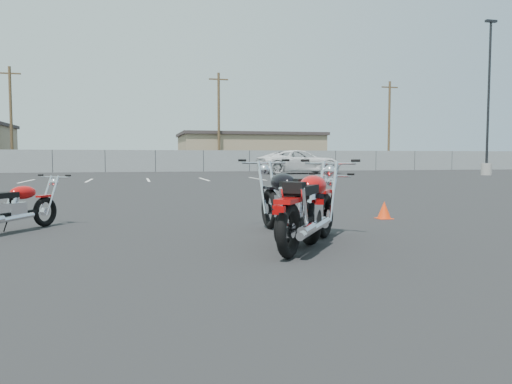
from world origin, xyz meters
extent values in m
plane|color=black|center=(0.00, 0.00, 0.00)|extent=(120.00, 120.00, 0.00)
torus|color=black|center=(-3.23, 2.09, 0.26)|extent=(0.37, 0.49, 0.52)
cylinder|color=silver|center=(-3.23, 2.09, 0.26)|extent=(0.15, 0.16, 0.14)
cube|color=black|center=(-3.58, 1.56, 0.30)|extent=(0.58, 0.81, 0.05)
cube|color=silver|center=(-3.61, 1.53, 0.35)|extent=(0.39, 0.41, 0.26)
cylinder|color=silver|center=(-3.61, 1.53, 0.51)|extent=(0.27, 0.28, 0.23)
ellipsoid|color=#AE0B0A|center=(-3.49, 1.69, 0.63)|extent=(0.50, 0.57, 0.22)
cube|color=black|center=(-3.73, 1.35, 0.61)|extent=(0.46, 0.52, 0.09)
cube|color=#AE0B0A|center=(-3.23, 2.09, 0.54)|extent=(0.26, 0.31, 0.03)
cylinder|color=silver|center=(-3.61, 1.27, 0.24)|extent=(0.60, 0.84, 0.11)
cylinder|color=silver|center=(-3.11, 2.13, 0.54)|extent=(0.23, 0.31, 0.69)
cylinder|color=silver|center=(-3.24, 2.22, 0.54)|extent=(0.23, 0.31, 0.69)
sphere|color=silver|center=(-3.09, 2.29, 0.77)|extent=(0.19, 0.19, 0.14)
cylinder|color=silver|center=(-3.08, 2.30, 0.85)|extent=(0.52, 0.36, 0.03)
cylinder|color=black|center=(-2.84, 2.12, 0.89)|extent=(0.10, 0.08, 0.03)
cylinder|color=black|center=(-3.34, 2.46, 0.89)|extent=(0.10, 0.08, 0.03)
cylinder|color=black|center=(-3.73, 1.56, 0.13)|extent=(0.13, 0.09, 0.26)
torus|color=black|center=(0.52, 0.90, 0.34)|extent=(0.17, 0.69, 0.68)
cylinder|color=silver|center=(0.52, 0.90, 0.34)|extent=(0.12, 0.19, 0.18)
torus|color=black|center=(0.62, -0.74, 0.34)|extent=(0.17, 0.69, 0.68)
cylinder|color=silver|center=(0.62, -0.74, 0.34)|extent=(0.12, 0.19, 0.18)
cube|color=black|center=(0.57, 0.08, 0.39)|extent=(0.19, 1.20, 0.07)
cube|color=silver|center=(0.57, 0.02, 0.45)|extent=(0.34, 0.45, 0.34)
cylinder|color=silver|center=(0.57, 0.02, 0.66)|extent=(0.24, 0.30, 0.30)
ellipsoid|color=black|center=(0.56, 0.28, 0.82)|extent=(0.39, 0.68, 0.29)
cube|color=black|center=(0.59, -0.26, 0.79)|extent=(0.33, 0.64, 0.11)
cube|color=black|center=(0.61, -0.54, 0.84)|extent=(0.26, 0.22, 0.14)
cube|color=black|center=(0.62, -0.76, 0.70)|extent=(0.23, 0.49, 0.06)
cube|color=black|center=(0.52, 0.90, 0.70)|extent=(0.17, 0.39, 0.05)
cylinder|color=silver|center=(0.75, -0.56, 0.62)|extent=(0.07, 0.21, 0.45)
cylinder|color=silver|center=(0.47, -0.58, 0.62)|extent=(0.07, 0.21, 0.45)
cylinder|color=silver|center=(0.77, -0.25, 0.32)|extent=(0.18, 1.25, 0.15)
cylinder|color=silver|center=(0.80, -0.61, 0.34)|extent=(0.16, 0.41, 0.15)
cylinder|color=silver|center=(0.61, 1.04, 0.70)|extent=(0.08, 0.46, 0.90)
cylinder|color=silver|center=(0.41, 1.03, 0.70)|extent=(0.08, 0.46, 0.90)
sphere|color=silver|center=(0.50, 1.22, 1.00)|extent=(0.19, 0.19, 0.18)
cylinder|color=silver|center=(0.50, 1.24, 1.11)|extent=(0.79, 0.08, 0.03)
cylinder|color=black|center=(0.89, 1.24, 1.16)|extent=(0.14, 0.05, 0.04)
cylinder|color=black|center=(0.10, 1.19, 1.16)|extent=(0.14, 0.05, 0.04)
cylinder|color=black|center=(0.42, -0.04, 0.17)|extent=(0.18, 0.04, 0.34)
cube|color=#990505|center=(0.64, -1.06, 0.62)|extent=(0.12, 0.08, 0.07)
torus|color=black|center=(1.05, -0.23, 0.34)|extent=(0.50, 0.62, 0.68)
cylinder|color=silver|center=(1.05, -0.23, 0.34)|extent=(0.20, 0.21, 0.18)
torus|color=black|center=(0.08, -1.56, 0.34)|extent=(0.50, 0.62, 0.68)
cylinder|color=silver|center=(0.08, -1.56, 0.34)|extent=(0.20, 0.21, 0.18)
cube|color=black|center=(0.56, -0.90, 0.39)|extent=(0.79, 1.03, 0.07)
cube|color=silver|center=(0.53, -0.94, 0.45)|extent=(0.51, 0.54, 0.34)
cylinder|color=silver|center=(0.53, -0.94, 0.66)|extent=(0.35, 0.36, 0.30)
ellipsoid|color=#AE0B0A|center=(0.68, -0.73, 0.82)|extent=(0.67, 0.74, 0.29)
cube|color=black|center=(0.36, -1.17, 0.80)|extent=(0.61, 0.68, 0.11)
cube|color=black|center=(0.19, -1.40, 0.84)|extent=(0.32, 0.31, 0.14)
cube|color=#AE0B0A|center=(0.06, -1.58, 0.70)|extent=(0.45, 0.51, 0.06)
cube|color=#AE0B0A|center=(1.05, -0.23, 0.70)|extent=(0.35, 0.40, 0.05)
cylinder|color=silver|center=(0.29, -1.51, 0.63)|extent=(0.17, 0.20, 0.45)
cylinder|color=silver|center=(0.07, -1.34, 0.63)|extent=(0.17, 0.20, 0.45)
cylinder|color=silver|center=(0.51, -1.28, 0.32)|extent=(0.82, 1.07, 0.15)
cylinder|color=silver|center=(0.29, -1.57, 0.34)|extent=(0.35, 0.41, 0.15)
cylinder|color=silver|center=(1.21, -0.18, 0.70)|extent=(0.31, 0.40, 0.90)
cylinder|color=silver|center=(1.04, -0.06, 0.70)|extent=(0.31, 0.40, 0.90)
sphere|color=silver|center=(1.23, 0.03, 1.00)|extent=(0.25, 0.25, 0.18)
cylinder|color=silver|center=(1.25, 0.04, 1.11)|extent=(0.66, 0.50, 0.03)
cylinder|color=black|center=(1.56, -0.21, 1.16)|extent=(0.13, 0.11, 0.04)
cylinder|color=black|center=(0.91, 0.26, 1.16)|extent=(0.13, 0.11, 0.04)
cylinder|color=black|center=(0.37, -0.89, 0.17)|extent=(0.16, 0.13, 0.34)
cube|color=#990505|center=(-0.11, -1.82, 0.63)|extent=(0.13, 0.12, 0.07)
torus|color=black|center=(1.16, 0.03, 0.28)|extent=(0.46, 0.47, 0.56)
cylinder|color=silver|center=(1.16, 0.03, 0.28)|extent=(0.17, 0.17, 0.15)
torus|color=black|center=(0.23, -0.94, 0.28)|extent=(0.46, 0.47, 0.56)
cylinder|color=silver|center=(0.23, -0.94, 0.28)|extent=(0.17, 0.17, 0.15)
cube|color=black|center=(0.69, -0.46, 0.32)|extent=(0.74, 0.77, 0.06)
cube|color=silver|center=(0.66, -0.49, 0.37)|extent=(0.43, 0.43, 0.28)
cylinder|color=silver|center=(0.66, -0.49, 0.54)|extent=(0.29, 0.30, 0.25)
ellipsoid|color=#AE0B0A|center=(0.81, -0.34, 0.67)|extent=(0.58, 0.59, 0.24)
cube|color=black|center=(0.50, -0.66, 0.65)|extent=(0.53, 0.54, 0.09)
cube|color=black|center=(0.34, -0.82, 0.69)|extent=(0.26, 0.26, 0.11)
cube|color=#AE0B0A|center=(0.21, -0.96, 0.57)|extent=(0.39, 0.40, 0.05)
cube|color=#AE0B0A|center=(1.16, 0.03, 0.57)|extent=(0.31, 0.31, 0.04)
cylinder|color=silver|center=(0.40, -0.92, 0.51)|extent=(0.15, 0.16, 0.36)
cylinder|color=silver|center=(0.24, -0.76, 0.51)|extent=(0.15, 0.16, 0.36)
cylinder|color=silver|center=(0.61, -0.76, 0.26)|extent=(0.77, 0.80, 0.12)
cylinder|color=silver|center=(0.40, -0.97, 0.28)|extent=(0.31, 0.31, 0.12)
cylinder|color=silver|center=(1.29, 0.05, 0.58)|extent=(0.29, 0.30, 0.73)
cylinder|color=silver|center=(1.17, 0.17, 0.58)|extent=(0.29, 0.30, 0.73)
sphere|color=silver|center=(1.34, 0.22, 0.82)|extent=(0.21, 0.21, 0.15)
cylinder|color=silver|center=(1.35, 0.23, 0.91)|extent=(0.49, 0.47, 0.03)
cylinder|color=black|center=(1.57, -0.01, 0.95)|extent=(0.10, 0.10, 0.03)
cylinder|color=black|center=(1.10, 0.44, 0.95)|extent=(0.10, 0.10, 0.03)
cylinder|color=black|center=(0.53, -0.43, 0.14)|extent=(0.12, 0.12, 0.28)
cube|color=#990505|center=(0.05, -1.13, 0.51)|extent=(0.11, 0.10, 0.06)
cone|color=#F63A0C|center=(3.08, 1.72, 0.18)|extent=(0.26, 0.26, 0.33)
cube|color=#F63A0C|center=(3.08, 1.72, 0.01)|extent=(0.29, 0.29, 0.01)
cylinder|color=gray|center=(21.44, 21.89, 0.40)|extent=(0.70, 0.70, 0.80)
cylinder|color=black|center=(21.44, 21.89, 5.47)|extent=(0.16, 0.16, 9.34)
cube|color=black|center=(21.44, 21.89, 10.21)|extent=(0.80, 0.25, 0.15)
cube|color=slate|center=(0.00, 35.00, 0.90)|extent=(80.00, 0.04, 1.80)
cylinder|color=black|center=(-8.00, 35.00, 0.90)|extent=(0.06, 0.06, 1.80)
cylinder|color=black|center=(-4.00, 35.00, 0.90)|extent=(0.06, 0.06, 1.80)
cylinder|color=black|center=(0.00, 35.00, 0.90)|extent=(0.06, 0.06, 1.80)
cylinder|color=black|center=(4.00, 35.00, 0.90)|extent=(0.06, 0.06, 1.80)
cylinder|color=black|center=(8.00, 35.00, 0.90)|extent=(0.06, 0.06, 1.80)
cylinder|color=black|center=(12.00, 35.00, 0.90)|extent=(0.06, 0.06, 1.80)
cylinder|color=black|center=(16.00, 35.00, 0.90)|extent=(0.06, 0.06, 1.80)
cylinder|color=black|center=(20.00, 35.00, 0.90)|extent=(0.06, 0.06, 1.80)
cylinder|color=black|center=(24.00, 35.00, 0.90)|extent=(0.06, 0.06, 1.80)
cylinder|color=black|center=(28.00, 35.00, 0.90)|extent=(0.06, 0.06, 1.80)
cylinder|color=black|center=(32.00, 35.00, 0.90)|extent=(0.06, 0.06, 1.80)
cube|color=#8F7C5C|center=(10.00, 44.00, 1.70)|extent=(14.00, 9.00, 3.40)
cube|color=#39302F|center=(10.00, 44.00, 3.55)|extent=(14.40, 9.40, 0.30)
cylinder|color=#483521|center=(-12.00, 40.00, 4.50)|extent=(0.24, 0.24, 9.00)
cube|color=#483521|center=(-12.00, 40.00, 8.40)|extent=(1.80, 0.12, 0.12)
cylinder|color=#483521|center=(6.00, 39.00, 4.50)|extent=(0.24, 0.24, 9.00)
cube|color=#483521|center=(6.00, 39.00, 8.40)|extent=(1.80, 0.12, 0.12)
cylinder|color=#483521|center=(24.00, 40.00, 4.50)|extent=(0.24, 0.24, 9.00)
cube|color=#483521|center=(24.00, 40.00, 8.40)|extent=(1.80, 0.12, 0.12)
cube|color=silver|center=(-7.00, 20.00, 0.00)|extent=(0.12, 4.00, 0.01)
cube|color=silver|center=(-4.00, 20.00, 0.00)|extent=(0.12, 4.00, 0.01)
cube|color=silver|center=(-1.00, 20.00, 0.00)|extent=(0.12, 4.00, 0.01)
cube|color=silver|center=(2.00, 20.00, 0.00)|extent=(0.12, 4.00, 0.01)
cube|color=silver|center=(5.00, 20.00, 0.00)|extent=(0.12, 4.00, 0.01)
imported|color=silver|center=(10.19, 27.92, 1.37)|extent=(3.20, 7.31, 2.73)
camera|label=1|loc=(-1.70, -7.18, 1.21)|focal=35.00mm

